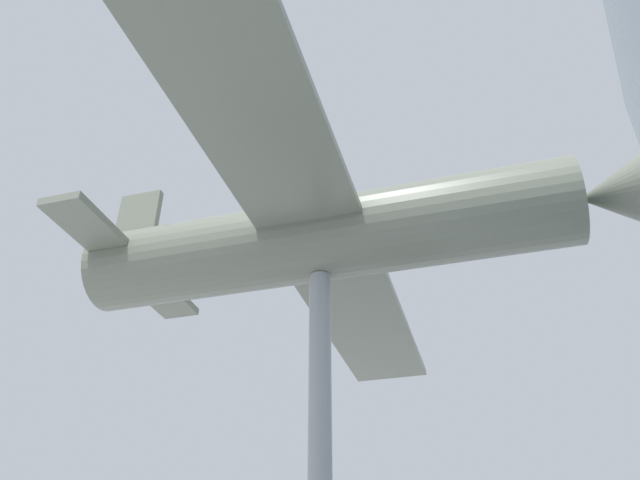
% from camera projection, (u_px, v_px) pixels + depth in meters
% --- Properties ---
extents(support_pylon_central, '(0.45, 0.45, 7.98)m').
position_uv_depth(support_pylon_central, '(320.00, 472.00, 11.05)').
color(support_pylon_central, '#999EA3').
rests_on(support_pylon_central, ground_plane).
extents(suspended_airplane, '(17.38, 12.68, 3.13)m').
position_uv_depth(suspended_airplane, '(332.00, 238.00, 13.65)').
color(suspended_airplane, slate).
rests_on(suspended_airplane, support_pylon_central).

